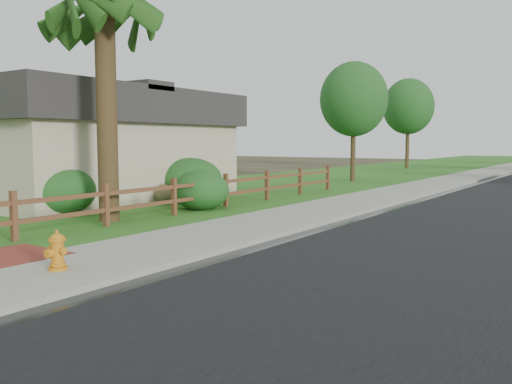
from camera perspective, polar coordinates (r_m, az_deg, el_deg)
The scene contains 15 objects.
ground at distance 9.14m, azimuth -13.95°, elevation -8.09°, with size 120.00×120.00×0.00m, color #342D1C.
curb at distance 41.47m, azimuth 25.14°, elevation 1.99°, with size 0.40×90.00×0.12m, color gray.
sidewalk at distance 41.69m, azimuth 23.38°, elevation 2.06°, with size 2.20×90.00×0.10m, color gray.
grass_strip at distance 42.07m, azimuth 20.83°, elevation 2.14°, with size 1.60×90.00×0.06m, color #255D1A.
lawn_near at distance 43.53m, azimuth 14.15°, elevation 2.41°, with size 9.00×90.00×0.04m, color #255D1A.
ranch_fence at distance 16.09m, azimuth -5.76°, elevation 0.02°, with size 0.12×16.92×1.10m.
palm_tree at distance 14.84m, azimuth -15.71°, elevation 18.48°, with size 3.60×3.60×6.60m.
house at distance 21.86m, azimuth -19.95°, elevation 4.95°, with size 10.60×9.60×4.05m.
fire_hydrant at distance 9.02m, azimuth -20.20°, elevation -5.91°, with size 0.41×0.33×0.63m.
boulder at distance 18.34m, azimuth -9.87°, elevation -0.24°, with size 1.04×0.78×0.69m, color brown.
shrub_b at distance 16.29m, azimuth -19.99°, elevation 0.13°, with size 2.04×2.04×1.43m, color #1B4C1C.
shrub_c at distance 16.54m, azimuth -5.82°, elevation 0.17°, with size 1.72×1.72×1.24m, color #1B4C1C.
shrub_d at distance 19.10m, azimuth -6.94°, elevation 1.29°, with size 2.25×2.25×1.54m, color #1B4C1C.
tree_near_left at distance 28.94m, azimuth 10.26°, elevation 9.57°, with size 3.52×3.52×6.24m.
tree_mid_left at distance 43.67m, azimuth 15.74°, elevation 8.65°, with size 3.88×3.88×6.94m.
Camera 1 is at (6.61, -5.96, 2.09)m, focal length 38.00 mm.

